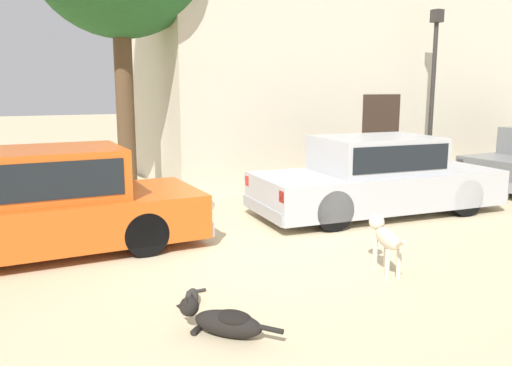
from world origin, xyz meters
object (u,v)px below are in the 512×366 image
(stray_cat, at_px, (192,298))
(parked_sedan_second, at_px, (377,176))
(parked_sedan_nearest, at_px, (23,201))
(stray_dog_tan, at_px, (385,237))
(street_lamp, at_px, (433,75))
(stray_dog_spotted, at_px, (223,320))

(stray_cat, bearing_deg, parked_sedan_second, 143.48)
(parked_sedan_nearest, bearing_deg, stray_dog_tan, -34.36)
(street_lamp, bearing_deg, parked_sedan_second, -148.69)
(parked_sedan_second, xyz_separation_m, stray_dog_spotted, (-4.32, -3.20, -0.54))
(parked_sedan_second, distance_m, street_lamp, 4.00)
(street_lamp, bearing_deg, stray_cat, -149.98)
(stray_dog_tan, bearing_deg, parked_sedan_second, -18.15)
(parked_sedan_second, bearing_deg, street_lamp, 35.62)
(parked_sedan_nearest, relative_size, street_lamp, 1.21)
(stray_cat, bearing_deg, stray_dog_tan, 112.67)
(stray_cat, distance_m, street_lamp, 8.89)
(stray_dog_tan, xyz_separation_m, stray_cat, (-2.48, 0.07, -0.37))
(parked_sedan_nearest, bearing_deg, stray_cat, -60.72)
(parked_sedan_nearest, height_order, stray_dog_tan, parked_sedan_nearest)
(stray_dog_spotted, xyz_separation_m, street_lamp, (7.35, 5.05, 2.39))
(stray_dog_spotted, distance_m, stray_cat, 0.78)
(street_lamp, bearing_deg, parked_sedan_nearest, -169.25)
(stray_dog_tan, bearing_deg, stray_cat, 107.02)
(parked_sedan_nearest, relative_size, stray_dog_spotted, 5.68)
(parked_sedan_nearest, height_order, stray_cat, parked_sedan_nearest)
(parked_sedan_second, xyz_separation_m, stray_cat, (-4.36, -2.43, -0.62))
(stray_dog_spotted, distance_m, street_lamp, 9.24)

